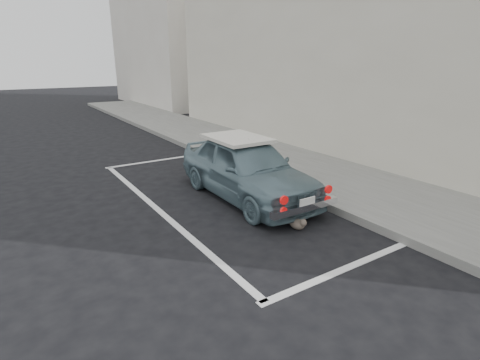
% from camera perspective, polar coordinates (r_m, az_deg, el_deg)
% --- Properties ---
extents(ground, '(80.00, 80.00, 0.00)m').
position_cam_1_polar(ground, '(5.52, 8.34, -12.42)').
color(ground, black).
rests_on(ground, ground).
extents(sidewalk, '(2.80, 40.00, 0.15)m').
position_cam_1_polar(sidewalk, '(8.89, 15.48, -0.44)').
color(sidewalk, slate).
rests_on(sidewalk, ground).
extents(shop_building, '(3.50, 18.00, 7.00)m').
position_cam_1_polar(shop_building, '(12.18, 19.97, 20.25)').
color(shop_building, beige).
rests_on(shop_building, ground).
extents(building_far, '(3.50, 10.00, 8.00)m').
position_cam_1_polar(building_far, '(25.43, -11.63, 20.29)').
color(building_far, beige).
rests_on(building_far, ground).
extents(pline_rear, '(3.00, 0.12, 0.01)m').
position_cam_1_polar(pline_rear, '(5.54, 15.84, -12.82)').
color(pline_rear, silver).
rests_on(pline_rear, ground).
extents(pline_front, '(3.00, 0.12, 0.01)m').
position_cam_1_polar(pline_front, '(11.05, -12.28, 2.95)').
color(pline_front, silver).
rests_on(pline_front, ground).
extents(pline_side, '(0.12, 7.00, 0.01)m').
position_cam_1_polar(pline_side, '(7.46, -12.50, -4.34)').
color(pline_side, silver).
rests_on(pline_side, ground).
extents(retro_coupe, '(1.54, 3.75, 1.27)m').
position_cam_1_polar(retro_coupe, '(7.72, 1.03, 1.88)').
color(retro_coupe, slate).
rests_on(retro_coupe, ground).
extents(cat, '(0.23, 0.45, 0.24)m').
position_cam_1_polar(cat, '(6.49, 8.80, -6.53)').
color(cat, '#6C5F52').
rests_on(cat, ground).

